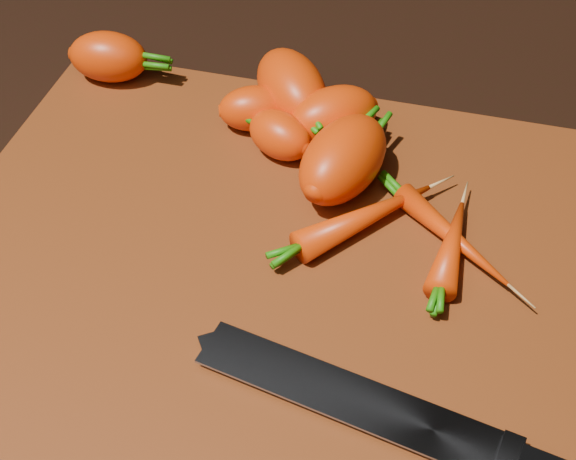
# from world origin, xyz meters

# --- Properties ---
(ground) EXTENTS (2.00, 2.00, 0.01)m
(ground) POSITION_xyz_m (0.00, 0.00, -0.01)
(ground) COLOR black
(cutting_board) EXTENTS (0.50, 0.40, 0.01)m
(cutting_board) POSITION_xyz_m (0.00, 0.00, 0.01)
(cutting_board) COLOR #6A2D10
(cutting_board) RESTS_ON ground
(carrot_0) EXTENTS (0.07, 0.05, 0.04)m
(carrot_0) POSITION_xyz_m (-0.20, 0.17, 0.03)
(carrot_0) COLOR #EE3600
(carrot_0) RESTS_ON cutting_board
(carrot_1) EXTENTS (0.07, 0.06, 0.04)m
(carrot_1) POSITION_xyz_m (-0.03, 0.11, 0.03)
(carrot_1) COLOR #EE3600
(carrot_1) RESTS_ON cutting_board
(carrot_2) EXTENTS (0.09, 0.10, 0.05)m
(carrot_2) POSITION_xyz_m (-0.04, 0.16, 0.04)
(carrot_2) COLOR #EE3600
(carrot_2) RESTS_ON cutting_board
(carrot_3) EXTENTS (0.08, 0.10, 0.05)m
(carrot_3) POSITION_xyz_m (0.02, 0.08, 0.04)
(carrot_3) COLOR #EE3600
(carrot_3) RESTS_ON cutting_board
(carrot_4) EXTENTS (0.09, 0.08, 0.05)m
(carrot_4) POSITION_xyz_m (0.00, 0.14, 0.04)
(carrot_4) COLOR #EE3600
(carrot_4) RESTS_ON cutting_board
(carrot_5) EXTENTS (0.07, 0.06, 0.04)m
(carrot_5) POSITION_xyz_m (-0.06, 0.14, 0.03)
(carrot_5) COLOR #EE3600
(carrot_5) RESTS_ON cutting_board
(carrot_6) EXTENTS (0.10, 0.10, 0.02)m
(carrot_6) POSITION_xyz_m (0.05, 0.04, 0.02)
(carrot_6) COLOR #EE3600
(carrot_6) RESTS_ON cutting_board
(carrot_7) EXTENTS (0.09, 0.08, 0.02)m
(carrot_7) POSITION_xyz_m (0.11, 0.04, 0.02)
(carrot_7) COLOR #EE3600
(carrot_7) RESTS_ON cutting_board
(carrot_8) EXTENTS (0.03, 0.09, 0.02)m
(carrot_8) POSITION_xyz_m (0.11, 0.03, 0.02)
(carrot_8) COLOR #EE3600
(carrot_8) RESTS_ON cutting_board
(knife) EXTENTS (0.30, 0.08, 0.02)m
(knife) POSITION_xyz_m (0.08, -0.11, 0.02)
(knife) COLOR gray
(knife) RESTS_ON cutting_board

